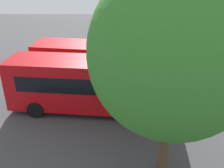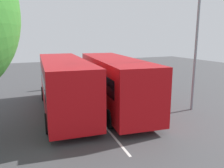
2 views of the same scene
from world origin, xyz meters
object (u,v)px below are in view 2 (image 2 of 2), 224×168
(bus_center_left, at_px, (64,83))
(street_lamp, at_px, (193,39))
(bus_far_left, at_px, (114,81))
(pedestrian, at_px, (52,78))

(bus_center_left, relative_size, street_lamp, 1.27)
(bus_center_left, height_order, street_lamp, street_lamp)
(bus_far_left, xyz_separation_m, street_lamp, (-2.25, -4.25, 2.72))
(pedestrian, bearing_deg, bus_far_left, 11.01)
(bus_far_left, height_order, street_lamp, street_lamp)
(pedestrian, bearing_deg, street_lamp, 26.39)
(bus_far_left, relative_size, pedestrian, 5.92)
(bus_far_left, relative_size, street_lamp, 1.27)
(bus_center_left, distance_m, pedestrian, 6.60)
(bus_center_left, bearing_deg, street_lamp, -105.98)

